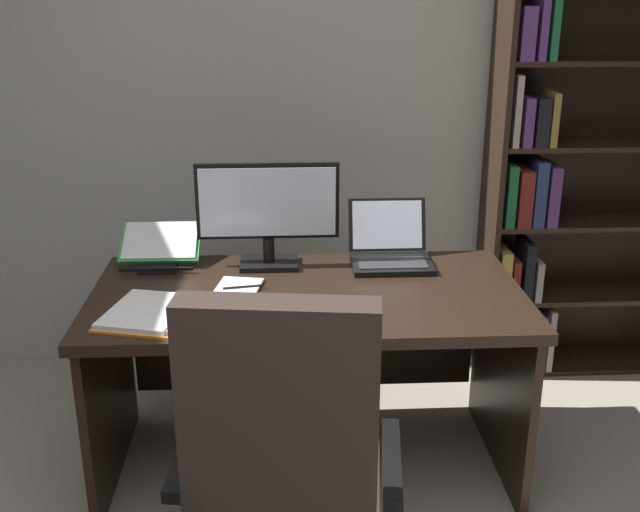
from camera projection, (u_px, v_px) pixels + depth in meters
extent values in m
cube|color=#B2ADA3|center=(293.00, 91.00, 3.36)|extent=(4.98, 0.12, 2.57)
cube|color=black|center=(308.00, 296.00, 2.64)|extent=(1.52, 0.79, 0.04)
cube|color=black|center=(110.00, 391.00, 2.72)|extent=(0.03, 0.73, 0.68)
cube|color=black|center=(502.00, 381.00, 2.80)|extent=(0.03, 0.73, 0.68)
cube|color=black|center=(305.00, 334.00, 3.09)|extent=(1.40, 0.03, 0.47)
cube|color=black|center=(496.00, 145.00, 3.26)|extent=(0.02, 0.29, 2.15)
cube|color=black|center=(592.00, 138.00, 3.42)|extent=(1.00, 0.01, 2.15)
cube|color=black|center=(576.00, 360.00, 3.65)|extent=(0.95, 0.27, 0.02)
cube|color=gray|center=(494.00, 336.00, 3.56)|extent=(0.06, 0.23, 0.28)
cube|color=gold|center=(509.00, 342.00, 3.53)|extent=(0.03, 0.16, 0.25)
cube|color=olive|center=(518.00, 342.00, 3.56)|extent=(0.05, 0.21, 0.22)
cube|color=#512D66|center=(533.00, 336.00, 3.55)|extent=(0.05, 0.21, 0.28)
cube|color=gray|center=(544.00, 333.00, 3.56)|extent=(0.03, 0.22, 0.30)
cube|color=black|center=(585.00, 293.00, 3.53)|extent=(0.95, 0.27, 0.02)
cube|color=gold|center=(501.00, 273.00, 3.42)|extent=(0.05, 0.18, 0.24)
cube|color=maroon|center=(511.00, 277.00, 3.43)|extent=(0.03, 0.18, 0.20)
cube|color=black|center=(524.00, 268.00, 3.42)|extent=(0.04, 0.18, 0.27)
cube|color=gray|center=(532.00, 275.00, 3.46)|extent=(0.03, 0.23, 0.19)
cube|color=black|center=(595.00, 221.00, 3.41)|extent=(0.95, 0.27, 0.02)
cube|color=#195633|center=(507.00, 194.00, 3.29)|extent=(0.04, 0.17, 0.27)
cube|color=maroon|center=(520.00, 195.00, 3.31)|extent=(0.06, 0.20, 0.25)
cube|color=navy|center=(535.00, 192.00, 3.29)|extent=(0.05, 0.17, 0.29)
cube|color=#512D66|center=(547.00, 193.00, 3.32)|extent=(0.05, 0.21, 0.26)
cube|color=black|center=(605.00, 144.00, 3.29)|extent=(0.95, 0.27, 0.02)
cube|color=gray|center=(512.00, 109.00, 3.18)|extent=(0.03, 0.21, 0.30)
cube|color=#512D66|center=(523.00, 120.00, 3.19)|extent=(0.04, 0.19, 0.21)
cube|color=black|center=(536.00, 120.00, 3.20)|extent=(0.05, 0.20, 0.21)
cube|color=olive|center=(548.00, 118.00, 3.20)|extent=(0.03, 0.21, 0.22)
cube|color=black|center=(615.00, 61.00, 3.17)|extent=(0.95, 0.27, 0.02)
cube|color=#512D66|center=(523.00, 33.00, 3.06)|extent=(0.06, 0.18, 0.21)
cube|color=#512D66|center=(538.00, 21.00, 3.06)|extent=(0.03, 0.20, 0.30)
cube|color=#195633|center=(549.00, 29.00, 3.07)|extent=(0.03, 0.19, 0.24)
cube|color=#2D231E|center=(290.00, 496.00, 2.09)|extent=(0.55, 0.54, 0.07)
cube|color=#2D231E|center=(279.00, 426.00, 1.78)|extent=(0.48, 0.16, 0.64)
cube|color=black|center=(188.00, 454.00, 2.06)|extent=(0.10, 0.39, 0.04)
cube|color=black|center=(392.00, 463.00, 2.03)|extent=(0.10, 0.39, 0.04)
cube|color=black|center=(269.00, 263.00, 2.87)|extent=(0.22, 0.16, 0.02)
cylinder|color=black|center=(269.00, 250.00, 2.85)|extent=(0.04, 0.04, 0.09)
cube|color=black|center=(268.00, 201.00, 2.79)|extent=(0.54, 0.02, 0.29)
cube|color=silver|center=(268.00, 202.00, 2.77)|extent=(0.51, 0.00, 0.26)
cube|color=black|center=(392.00, 264.00, 2.85)|extent=(0.30, 0.22, 0.02)
cube|color=#2D2D30|center=(392.00, 263.00, 2.83)|extent=(0.26, 0.12, 0.00)
cube|color=black|center=(387.00, 225.00, 2.95)|extent=(0.30, 0.08, 0.20)
cube|color=silver|center=(387.00, 225.00, 2.95)|extent=(0.27, 0.06, 0.18)
cube|color=black|center=(268.00, 307.00, 2.47)|extent=(0.42, 0.15, 0.02)
ellipsoid|color=black|center=(358.00, 303.00, 2.48)|extent=(0.06, 0.10, 0.04)
cube|color=black|center=(158.00, 268.00, 2.83)|extent=(0.14, 0.12, 0.01)
cube|color=black|center=(156.00, 269.00, 2.78)|extent=(0.27, 0.01, 0.01)
cube|color=green|center=(161.00, 242.00, 2.89)|extent=(0.30, 0.19, 0.11)
cube|color=white|center=(160.00, 240.00, 2.89)|extent=(0.28, 0.17, 0.10)
cube|color=orange|center=(147.00, 314.00, 2.43)|extent=(0.32, 0.37, 0.01)
cube|color=orange|center=(222.00, 321.00, 2.39)|extent=(0.32, 0.37, 0.01)
cube|color=white|center=(147.00, 311.00, 2.43)|extent=(0.30, 0.35, 0.02)
cube|color=white|center=(222.00, 317.00, 2.38)|extent=(0.30, 0.35, 0.02)
cylinder|color=#B7B7BC|center=(184.00, 315.00, 2.41)|extent=(0.09, 0.28, 0.02)
cube|color=white|center=(237.00, 289.00, 2.63)|extent=(0.19, 0.23, 0.01)
cylinder|color=black|center=(243.00, 287.00, 2.63)|extent=(0.14, 0.03, 0.01)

